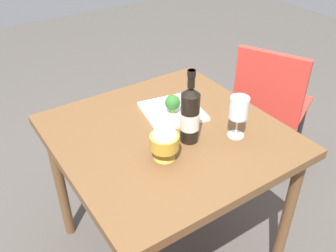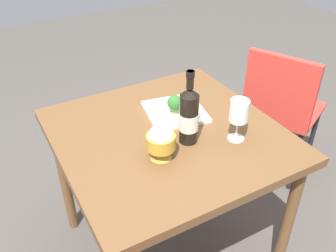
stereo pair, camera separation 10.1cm
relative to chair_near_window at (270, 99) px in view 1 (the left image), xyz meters
The scene contains 9 objects.
ground_plane 1.04m from the chair_near_window, 13.15° to the left, with size 8.00×8.00×0.00m, color #4C4742.
dining_table 0.90m from the chair_near_window, 13.15° to the left, with size 0.90×0.90×0.75m.
chair_near_window is the anchor object (origin of this frame).
wine_bottle 0.95m from the chair_near_window, 19.59° to the left, with size 0.08×0.08×0.31m.
wine_glass 0.83m from the chair_near_window, 30.10° to the left, with size 0.08×0.08×0.18m.
rice_bowl 1.07m from the chair_near_window, 18.93° to the left, with size 0.11×0.11×0.14m.
serving_plate 0.81m from the chair_near_window, ahead, with size 0.29×0.29×0.02m.
broccoli_floret 0.84m from the chair_near_window, ahead, with size 0.07×0.07×0.09m.
carrot_garnish_left 0.77m from the chair_near_window, 10.45° to the left, with size 0.04×0.04×0.06m.
Camera 1 is at (0.70, 1.05, 1.64)m, focal length 39.64 mm.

